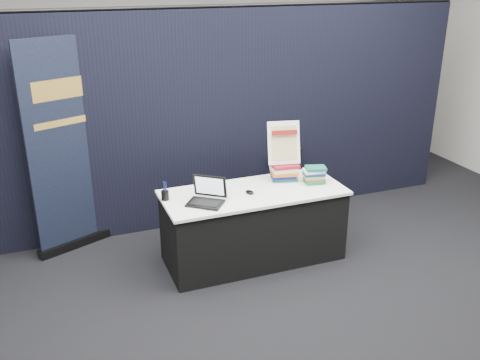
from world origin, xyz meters
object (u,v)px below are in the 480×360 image
(book_stack_tall, at_px, (284,172))
(laptop, at_px, (204,197))
(book_stack_short, at_px, (315,175))
(stacking_chair, at_px, (291,182))
(info_sign, at_px, (284,143))
(pullup_banner, at_px, (71,159))
(display_table, at_px, (253,225))

(book_stack_tall, bearing_deg, laptop, -164.67)
(book_stack_short, bearing_deg, stacking_chair, 80.22)
(laptop, bearing_deg, info_sign, 54.33)
(book_stack_tall, relative_size, info_sign, 0.64)
(pullup_banner, bearing_deg, display_table, -52.80)
(laptop, relative_size, info_sign, 0.94)
(pullup_banner, height_order, stacking_chair, pullup_banner)
(display_table, bearing_deg, laptop, -170.37)
(info_sign, bearing_deg, pullup_banner, 171.54)
(laptop, bearing_deg, stacking_chair, 69.61)
(book_stack_short, bearing_deg, info_sign, 138.27)
(info_sign, xyz_separation_m, pullup_banner, (-2.04, 0.75, -0.16))
(pullup_banner, bearing_deg, stacking_chair, -27.21)
(book_stack_tall, relative_size, pullup_banner, 0.13)
(display_table, bearing_deg, stacking_chair, 43.46)
(laptop, height_order, book_stack_tall, laptop)
(book_stack_tall, bearing_deg, display_table, -157.62)
(book_stack_tall, bearing_deg, book_stack_short, -37.58)
(display_table, height_order, stacking_chair, stacking_chair)
(book_stack_tall, xyz_separation_m, info_sign, (0.00, 0.03, 0.30))
(info_sign, bearing_deg, laptop, -151.25)
(laptop, relative_size, stacking_chair, 0.51)
(book_stack_tall, relative_size, book_stack_short, 1.24)
(book_stack_tall, xyz_separation_m, pullup_banner, (-2.04, 0.78, 0.14))
(display_table, xyz_separation_m, laptop, (-0.54, -0.09, 0.43))
(display_table, distance_m, pullup_banner, 1.97)
(book_stack_tall, distance_m, info_sign, 0.30)
(info_sign, bearing_deg, book_stack_short, -30.01)
(stacking_chair, bearing_deg, book_stack_tall, -108.69)
(laptop, height_order, stacking_chair, laptop)
(laptop, bearing_deg, book_stack_tall, 52.63)
(display_table, distance_m, book_stack_short, 0.80)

